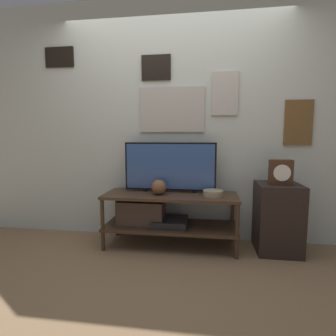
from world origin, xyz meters
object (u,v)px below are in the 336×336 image
at_px(television, 170,167).
at_px(vase_round_glass, 159,187).
at_px(mantel_clock, 281,172).
at_px(vase_wide_bowl, 213,193).

bearing_deg(television, vase_round_glass, -124.66).
distance_m(television, mantel_clock, 1.13).
height_order(vase_wide_bowl, vase_round_glass, vase_round_glass).
bearing_deg(television, vase_wide_bowl, -17.40).
distance_m(vase_wide_bowl, vase_round_glass, 0.57).
bearing_deg(vase_wide_bowl, mantel_clock, 2.21).
relative_size(vase_round_glass, mantel_clock, 0.64).
distance_m(vase_round_glass, mantel_clock, 1.23).
bearing_deg(vase_wide_bowl, television, 162.60).
relative_size(vase_wide_bowl, vase_round_glass, 1.31).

